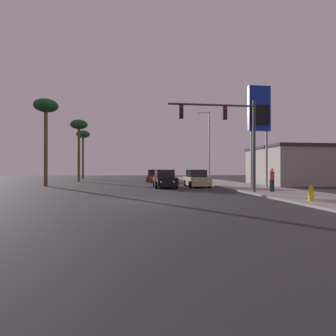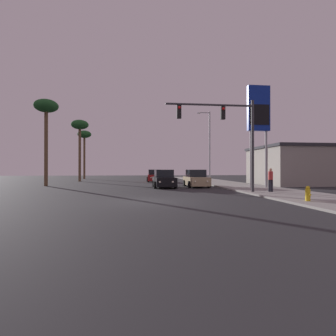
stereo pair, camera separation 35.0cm
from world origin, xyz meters
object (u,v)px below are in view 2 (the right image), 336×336
car_tan (196,179)px  car_black (164,179)px  street_lamp (209,143)px  gas_station_sign (259,114)px  palm_tree_mid (80,128)px  traffic_light_mast (229,127)px  fire_hydrant (308,194)px  pedestrian_on_sidewalk (271,179)px  palm_tree_near (46,111)px  palm_tree_far (84,137)px  car_red (154,176)px

car_tan → car_black: (-3.18, -0.52, 0.00)m
street_lamp → gas_station_sign: size_ratio=1.00×
street_lamp → palm_tree_mid: street_lamp is taller
traffic_light_mast → fire_hydrant: size_ratio=8.55×
palm_tree_mid → pedestrian_on_sidewalk: bearing=-49.0°
car_black → street_lamp: (6.57, 8.30, 4.36)m
fire_hydrant → palm_tree_near: bearing=138.8°
traffic_light_mast → palm_tree_mid: bearing=125.8°
palm_tree_far → palm_tree_mid: size_ratio=0.99×
car_red → car_black: size_ratio=1.00×
gas_station_sign → palm_tree_near: bearing=163.5°
traffic_light_mast → palm_tree_near: bearing=147.0°
gas_station_sign → palm_tree_mid: size_ratio=1.04×
fire_hydrant → pedestrian_on_sidewalk: pedestrian_on_sidewalk is taller
fire_hydrant → palm_tree_mid: (-16.74, 25.69, 7.05)m
car_tan → palm_tree_mid: 20.16m
palm_tree_far → palm_tree_mid: 10.10m
gas_station_sign → car_tan: bearing=150.3°
car_tan → gas_station_sign: bearing=149.3°
palm_tree_near → palm_tree_mid: (1.17, 10.00, -0.18)m
car_tan → palm_tree_far: palm_tree_far is taller
palm_tree_far → fire_hydrant: bearing=-63.1°
street_lamp → pedestrian_on_sidewalk: street_lamp is taller
traffic_light_mast → fire_hydrant: bearing=-68.4°
traffic_light_mast → car_red: bearing=102.9°
car_black → palm_tree_far: size_ratio=0.50×
traffic_light_mast → street_lamp: (2.62, 14.94, 0.45)m
gas_station_sign → pedestrian_on_sidewalk: bearing=-105.2°
car_red → traffic_light_mast: bearing=104.8°
car_tan → traffic_light_mast: traffic_light_mast is taller
car_black → pedestrian_on_sidewalk: (7.01, -6.68, 0.27)m
gas_station_sign → fire_hydrant: bearing=-102.0°
fire_hydrant → pedestrian_on_sidewalk: (0.90, 5.44, 0.55)m
car_black → pedestrian_on_sidewalk: 9.69m
palm_tree_far → street_lamp: bearing=-39.4°
palm_tree_far → palm_tree_near: (0.21, -20.00, 0.22)m
gas_station_sign → street_lamp: bearing=98.7°
car_tan → palm_tree_near: palm_tree_near is taller
car_red → palm_tree_near: (-11.58, -7.98, 6.96)m
street_lamp → palm_tree_near: size_ratio=1.01×
traffic_light_mast → palm_tree_mid: (-14.56, 20.21, 2.86)m
fire_hydrant → palm_tree_near: palm_tree_near is taller
car_tan → pedestrian_on_sidewalk: pedestrian_on_sidewalk is taller
car_black → palm_tree_near: bearing=-18.9°
car_red → street_lamp: street_lamp is taller
car_black → street_lamp: street_lamp is taller
street_lamp → palm_tree_mid: bearing=163.0°
car_red → gas_station_sign: (8.40, -13.88, 5.86)m
gas_station_sign → palm_tree_near: size_ratio=1.01×
car_black → gas_station_sign: (8.19, -2.34, 5.86)m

